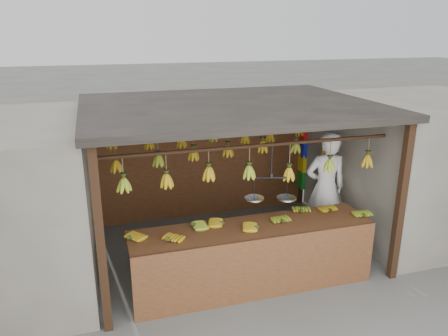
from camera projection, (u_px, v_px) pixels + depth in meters
name	position (u px, v px, depth m)	size (l,w,h in m)	color
ground	(229.00, 248.00, 7.18)	(80.00, 80.00, 0.00)	#5B5B57
stall	(223.00, 127.00, 6.88)	(4.30, 3.30, 2.40)	black
neighbor_right	(421.00, 163.00, 7.82)	(3.00, 3.00, 2.30)	slate
counter	(255.00, 243.00, 5.84)	(3.48, 0.76, 0.96)	brown
hanging_bananas	(230.00, 153.00, 6.69)	(3.61, 2.24, 0.39)	#92A523
balance_scale	(270.00, 195.00, 5.95)	(0.69, 0.38, 0.77)	black
vendor	(325.00, 188.00, 7.17)	(0.69, 0.45, 1.90)	white
bag_bundles	(302.00, 156.00, 8.63)	(0.08, 0.26, 1.29)	red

